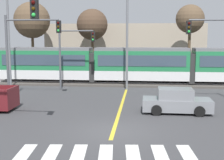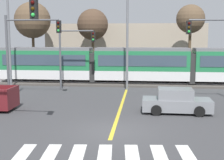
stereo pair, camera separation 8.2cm
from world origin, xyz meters
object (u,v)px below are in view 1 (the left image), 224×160
Objects in this scene: light_rail_tram at (141,64)px; bare_tree_far_west at (32,20)px; traffic_light_far_left at (72,48)px; street_lamp_centre at (129,32)px; traffic_light_mid_left at (25,43)px; sedan_crossing at (177,102)px; bare_tree_west at (92,25)px; street_lamp_west at (10,29)px; bare_tree_east at (190,20)px.

bare_tree_far_west is at bearing 157.64° from light_rail_tram.
traffic_light_far_left is at bearing -52.37° from bare_tree_far_west.
street_lamp_centre is (5.05, 0.14, 1.40)m from traffic_light_far_left.
sedan_crossing is at bearing -16.81° from traffic_light_mid_left.
traffic_light_far_left reaches higher than light_rail_tram.
traffic_light_far_left is (-8.34, 7.96, 2.98)m from sedan_crossing.
traffic_light_far_left is 11.39m from bare_tree_far_west.
street_lamp_west is at bearing -123.84° from bare_tree_west.
traffic_light_mid_left is at bearing -136.55° from light_rail_tram.
light_rail_tram is 8.49m from bare_tree_east.
bare_tree_east reaches higher than sedan_crossing.
street_lamp_centre reaches higher than bare_tree_west.
bare_tree_far_west reaches higher than traffic_light_mid_left.
traffic_light_mid_left is 0.70× the size of street_lamp_centre.
bare_tree_east is (18.09, -0.36, -0.01)m from bare_tree_far_west.
bare_tree_east is at bearing -4.54° from bare_tree_west.
street_lamp_west is (-14.07, 8.20, 4.68)m from sedan_crossing.
traffic_light_far_left is at bearing -2.40° from street_lamp_west.
bare_tree_far_west is 1.06× the size of bare_tree_east.
bare_tree_west is at bearing 78.64° from traffic_light_mid_left.
street_lamp_centre is at bearing -0.55° from street_lamp_west.
street_lamp_west is 8.63m from bare_tree_far_west.
traffic_light_far_left is at bearing -143.61° from bare_tree_east.
traffic_light_far_left is 5.33m from traffic_light_mid_left.
sedan_crossing is 19.73m from bare_tree_west.
traffic_light_mid_left is at bearing -56.71° from street_lamp_west.
street_lamp_centre is at bearing -62.54° from bare_tree_west.
traffic_light_mid_left is at bearing -72.45° from bare_tree_far_west.
light_rail_tram is 3.22× the size of bare_tree_far_west.
street_lamp_centre is at bearing 32.64° from traffic_light_mid_left.
light_rail_tram is 3.55× the size of bare_tree_west.
light_rail_tram is 7.20m from traffic_light_far_left.
traffic_light_far_left is 5.98m from street_lamp_west.
street_lamp_centre is (-3.29, 8.10, 4.38)m from sedan_crossing.
traffic_light_mid_left reaches higher than traffic_light_far_left.
street_lamp_west is 1.07× the size of street_lamp_centre.
traffic_light_mid_left is 19.18m from bare_tree_east.
street_lamp_west reaches higher than bare_tree_west.
traffic_light_far_left is at bearing -178.46° from street_lamp_centre.
street_lamp_west is 1.10× the size of bare_tree_far_west.
bare_tree_far_west is 7.08m from bare_tree_west.
bare_tree_east is (3.02, 16.33, 5.85)m from sedan_crossing.
street_lamp_west reaches higher than bare_tree_east.
traffic_light_mid_left is 14.34m from bare_tree_west.
bare_tree_west is (-8.03, 17.21, 5.34)m from sedan_crossing.
sedan_crossing is 23.24m from bare_tree_far_west.
street_lamp_centre is 1.09× the size of bare_tree_east.
street_lamp_west reaches higher than light_rail_tram.
sedan_crossing is 11.91m from traffic_light_far_left.
bare_tree_east reaches higher than bare_tree_west.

